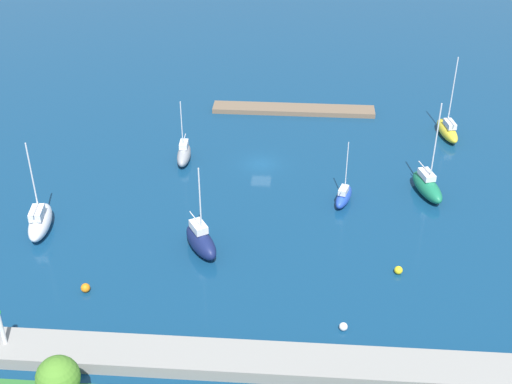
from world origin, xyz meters
The scene contains 14 objects.
water centered at (0.00, 0.00, 0.00)m, with size 160.00×160.00×0.00m, color navy.
pier_dock centered at (-3.67, -15.90, 0.34)m, with size 23.59×3.12×0.69m, color brown.
breakwater centered at (0.00, 34.51, 0.60)m, with size 57.34×3.82×1.19m, color gray.
harbor_beacon centered at (19.67, 34.51, 3.34)m, with size 0.56×0.56×3.73m.
park_tree_center centered at (12.55, 40.76, 4.26)m, with size 3.33×3.33×4.68m.
sailboat_yellow_inner_mooring centered at (-24.75, -9.33, 1.08)m, with size 2.96×6.74×11.32m.
sailboat_gray_east_end centered at (9.89, 0.01, 1.07)m, with size 1.83×5.33×8.50m.
sailboat_green_center_basin centered at (-19.94, 5.81, 1.19)m, with size 4.01×7.04×11.94m.
sailboat_navy_lone_north centered at (5.03, 18.77, 1.33)m, with size 5.00×6.29×10.18m.
sailboat_blue_near_pier centered at (-10.11, 8.39, 0.92)m, with size 2.78×4.85×7.84m.
sailboat_white_lone_south centered at (22.90, 16.46, 1.29)m, with size 2.96×6.89×10.65m.
mooring_buoy_orange centered at (15.24, 26.02, 0.45)m, with size 0.90×0.90×0.90m, color orange.
mooring_buoy_yellow centered at (-15.12, 21.04, 0.42)m, with size 0.84×0.84×0.84m, color yellow.
mooring_buoy_white centered at (-9.36, 29.53, 0.39)m, with size 0.77×0.77×0.77m, color white.
Camera 1 is at (-4.86, 75.56, 43.12)m, focal length 48.00 mm.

